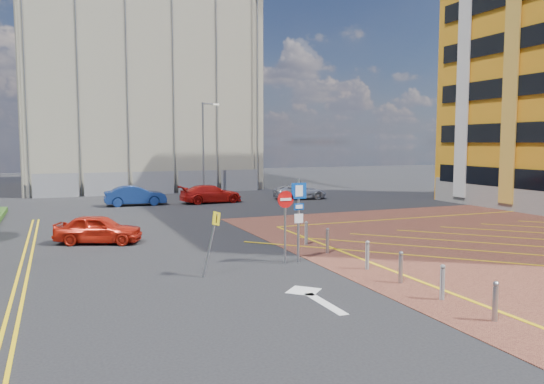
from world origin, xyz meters
TOP-DOWN VIEW (x-y plane):
  - ground at (0.00, 0.00)m, footprint 140.00×140.00m
  - lamp_back at (4.08, 28.00)m, footprint 1.53×0.16m
  - sign_cluster at (0.30, 0.98)m, footprint 1.17×0.12m
  - warning_sign at (-3.13, 0.14)m, footprint 0.72×0.41m
  - bollard_row at (2.30, -1.67)m, footprint 0.14×11.14m
  - construction_building at (0.00, 40.00)m, footprint 21.20×19.20m
  - construction_fence at (1.00, 30.00)m, footprint 21.60×0.06m
  - car_red_left at (-6.26, 7.91)m, footprint 4.15×2.86m
  - car_blue_back at (-2.69, 22.00)m, footprint 4.38×1.63m
  - car_red_back at (2.83, 21.52)m, footprint 4.83×2.26m
  - car_silver_back at (10.20, 21.41)m, footprint 4.50×2.56m

SIDE VIEW (x-z plane):
  - ground at x=0.00m, z-range 0.00..0.00m
  - bollard_row at x=2.30m, z-range 0.02..0.92m
  - car_silver_back at x=10.20m, z-range 0.00..1.18m
  - car_red_left at x=-6.26m, z-range 0.00..1.31m
  - car_red_back at x=2.83m, z-range 0.00..1.36m
  - car_blue_back at x=-2.69m, z-range 0.00..1.43m
  - construction_fence at x=1.00m, z-range 0.00..2.00m
  - warning_sign at x=-3.13m, z-range 0.30..2.55m
  - sign_cluster at x=0.30m, z-range 0.35..3.55m
  - lamp_back at x=4.08m, z-range 0.36..8.36m
  - construction_building at x=0.00m, z-range 0.00..22.00m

